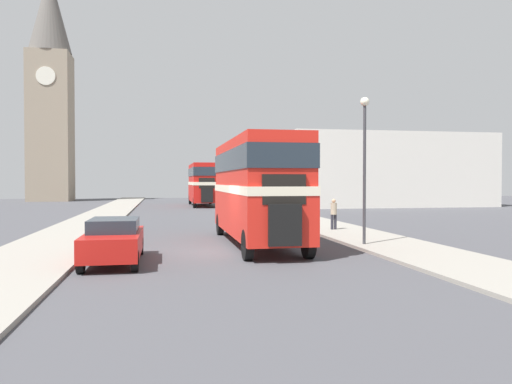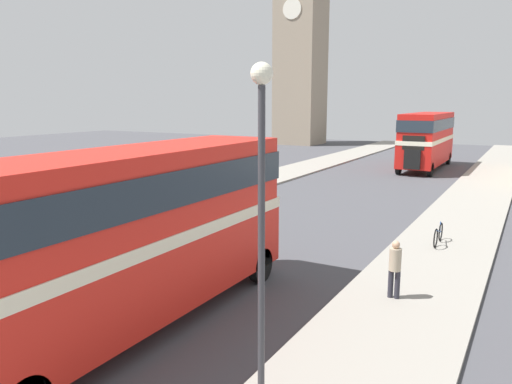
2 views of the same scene
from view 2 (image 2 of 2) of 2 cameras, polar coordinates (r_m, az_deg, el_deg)
The scene contains 7 objects.
ground_plane at distance 12.73m, azimuth -23.76°, elevation -15.54°, with size 120.00×120.00×0.00m, color #47474C.
double_decker_bus at distance 12.03m, azimuth -13.19°, elevation -3.54°, with size 2.41×10.02×4.29m.
bus_distant at distance 41.87m, azimuth 18.95°, elevation 6.05°, with size 2.57×9.99×4.43m.
pedestrian_walking at distance 14.01m, azimuth 15.59°, elevation -8.13°, with size 0.32×0.32×1.59m.
bicycle_on_pavement at distance 19.77m, azimuth 20.11°, elevation -4.60°, with size 0.05×1.76×0.78m.
street_lamp at distance 8.12m, azimuth 0.63°, elevation 0.30°, with size 0.36×0.36×5.86m.
church_tower at distance 64.41m, azimuth 5.20°, elevation 19.34°, with size 5.47×5.47×30.20m.
Camera 2 is at (9.42, -6.67, 5.38)m, focal length 35.00 mm.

